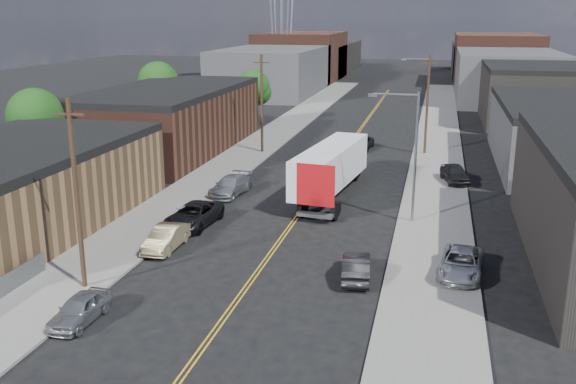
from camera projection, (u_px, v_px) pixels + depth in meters
The scene contains 31 objects.
ground at pixel (359, 131), 78.72m from camera, with size 260.00×260.00×0.00m, color black.
centerline at pixel (341, 156), 64.65m from camera, with size 0.32×120.00×0.01m, color gold.
sidewalk_left at pixel (250, 151), 66.72m from camera, with size 5.00×140.00×0.15m, color slate.
sidewalk_right at pixel (437, 161), 62.54m from camera, with size 5.00×140.00×0.15m, color slate.
warehouse_tan at pixel (12, 187), 42.54m from camera, with size 12.00×22.00×5.60m.
warehouse_brown at pixel (169, 119), 66.79m from camera, with size 12.00×26.00×6.60m.
industrial_right_b at pixel (576, 134), 59.93m from camera, with size 14.00×24.00×6.10m.
industrial_right_c at pixel (538, 93), 84.12m from camera, with size 14.00×22.00×7.60m.
skyline_left_a at pixel (273, 71), 114.87m from camera, with size 16.00×30.00×8.00m, color #38383B.
skyline_right_a at pixel (506, 76), 106.07m from camera, with size 16.00×30.00×8.00m, color #38383B.
skyline_left_b at pixel (302, 56), 138.04m from camera, with size 16.00×26.00×10.00m, color #43241B.
skyline_right_b at pixel (496, 59), 129.25m from camera, with size 16.00×26.00×10.00m, color #43241B.
skyline_left_c at pixel (319, 58), 157.20m from camera, with size 16.00×40.00×7.00m, color black.
skyline_right_c at pixel (488, 60), 148.41m from camera, with size 16.00×40.00×7.00m, color black.
streetlight_near at pixel (410, 147), 42.80m from camera, with size 3.39×0.25×9.00m.
streetlight_far at pixel (425, 89), 75.62m from camera, with size 3.39×0.25×9.00m.
utility_pole_left_near at pixel (77, 194), 32.25m from camera, with size 1.60×0.26×10.00m.
utility_pole_left_far at pixel (262, 103), 65.08m from camera, with size 1.60×0.26×10.00m.
utility_pole_right at pixel (427, 104), 64.28m from camera, with size 1.60×0.26×10.00m.
tree_left_near at pixel (36, 120), 54.46m from camera, with size 4.85×4.76×7.91m.
tree_left_mid at pixel (159, 86), 77.82m from camera, with size 5.10×5.04×8.37m.
tree_left_far at pixel (254, 89), 82.43m from camera, with size 4.35×4.20×6.97m.
semi_truck at pixel (334, 165), 50.84m from camera, with size 4.23×16.10×4.14m.
car_left_a at pixel (80, 309), 29.80m from camera, with size 1.56×3.89×1.32m, color #95979A.
car_left_b at pixel (166, 238), 39.06m from camera, with size 1.53×4.37×1.44m, color #8F805D.
car_left_c at pixel (193, 215), 43.33m from camera, with size 2.53×5.50×1.53m, color black.
car_left_d at pixel (230, 186), 50.83m from camera, with size 2.06×5.07×1.47m, color #9EA0A3.
car_right_oncoming at pixel (356, 267), 34.67m from camera, with size 1.47×4.22×1.39m, color black.
car_right_lot_a at pixel (461, 263), 34.82m from camera, with size 2.26×4.90×1.36m, color #A3A5A8.
car_right_lot_c at pixel (455, 173), 54.05m from camera, with size 1.80×4.47×1.52m, color black.
car_ahead_truck at pixel (360, 143), 67.83m from camera, with size 2.24×4.85×1.35m, color black.
Camera 1 is at (9.26, -17.78, 13.92)m, focal length 40.00 mm.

